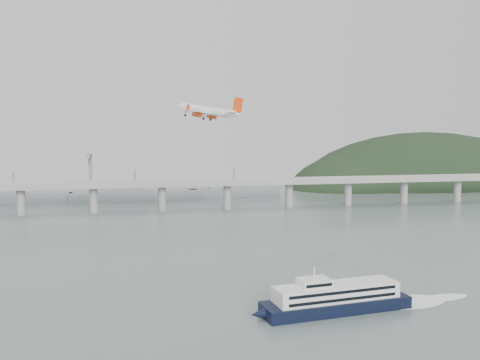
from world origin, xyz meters
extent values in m
plane|color=slate|center=(0.00, 0.00, 0.00)|extent=(900.00, 900.00, 0.00)
cube|color=gray|center=(0.00, 200.00, 20.00)|extent=(800.00, 22.00, 2.20)
cube|color=gray|center=(0.00, 189.50, 22.00)|extent=(800.00, 0.60, 1.80)
cube|color=gray|center=(0.00, 210.50, 22.00)|extent=(800.00, 0.60, 1.80)
cylinder|color=gray|center=(-130.00, 200.00, 9.50)|extent=(6.00, 6.00, 21.00)
cylinder|color=gray|center=(-80.00, 200.00, 9.50)|extent=(6.00, 6.00, 21.00)
cylinder|color=gray|center=(-30.00, 200.00, 9.50)|extent=(6.00, 6.00, 21.00)
cylinder|color=gray|center=(20.00, 200.00, 9.50)|extent=(6.00, 6.00, 21.00)
cylinder|color=gray|center=(70.00, 200.00, 9.50)|extent=(6.00, 6.00, 21.00)
cylinder|color=gray|center=(120.00, 200.00, 9.50)|extent=(6.00, 6.00, 21.00)
cylinder|color=gray|center=(170.00, 200.00, 9.50)|extent=(6.00, 6.00, 21.00)
cylinder|color=gray|center=(220.00, 200.00, 9.50)|extent=(6.00, 6.00, 21.00)
ellipsoid|color=black|center=(270.00, 330.00, -18.00)|extent=(320.00, 150.00, 156.00)
ellipsoid|color=black|center=(175.00, 320.00, -12.00)|extent=(140.00, 110.00, 96.00)
cube|color=slate|center=(-150.00, 270.00, 4.00)|extent=(95.67, 20.15, 8.00)
cube|color=slate|center=(-159.50, 270.00, 12.00)|extent=(33.90, 15.02, 8.00)
cylinder|color=slate|center=(-150.00, 270.00, 20.00)|extent=(1.60, 1.60, 14.00)
cube|color=slate|center=(-50.00, 265.00, 4.00)|extent=(110.55, 21.43, 8.00)
cube|color=slate|center=(-61.00, 265.00, 12.00)|extent=(39.01, 16.73, 8.00)
cylinder|color=slate|center=(-50.00, 265.00, 20.00)|extent=(1.60, 1.60, 14.00)
cube|color=slate|center=(40.00, 275.00, 4.00)|extent=(85.00, 13.60, 8.00)
cube|color=slate|center=(31.50, 275.00, 12.00)|extent=(29.75, 11.90, 8.00)
cylinder|color=slate|center=(40.00, 275.00, 20.00)|extent=(1.60, 1.60, 14.00)
cube|color=slate|center=(-90.00, 300.00, 20.00)|extent=(3.00, 3.00, 40.00)
cube|color=slate|center=(-90.00, 290.00, 38.00)|extent=(3.00, 28.00, 3.00)
cube|color=black|center=(14.54, -30.96, 2.02)|extent=(51.55, 17.87, 4.04)
cone|color=black|center=(-12.54, -34.11, 2.02)|extent=(5.48, 4.60, 4.04)
cube|color=white|center=(14.54, -30.96, 6.56)|extent=(43.29, 14.93, 5.05)
cube|color=black|center=(15.13, -36.03, 7.88)|extent=(38.13, 4.59, 1.01)
cube|color=black|center=(15.13, -36.03, 5.45)|extent=(38.13, 4.59, 1.01)
cube|color=black|center=(13.95, -25.90, 7.88)|extent=(38.13, 4.59, 1.01)
cube|color=black|center=(13.95, -25.90, 5.45)|extent=(38.13, 4.59, 1.01)
cube|color=white|center=(6.52, -31.90, 10.40)|extent=(10.85, 8.19, 2.63)
cube|color=black|center=(6.93, -35.46, 10.40)|extent=(9.04, 1.17, 1.01)
cylinder|color=white|center=(6.52, -31.90, 13.63)|extent=(0.56, 0.56, 4.04)
ellipsoid|color=white|center=(42.62, -27.70, 0.05)|extent=(30.57, 17.80, 0.20)
ellipsoid|color=white|center=(56.66, -26.07, 0.05)|extent=(22.50, 9.74, 0.20)
cylinder|color=white|center=(-15.02, 62.89, 69.62)|extent=(22.98, 25.08, 8.40)
cone|color=white|center=(-26.92, 74.91, 72.24)|extent=(6.10, 6.14, 4.49)
cone|color=white|center=(-2.66, 50.46, 67.46)|extent=(6.92, 6.82, 4.65)
cube|color=white|center=(-14.43, 62.22, 68.40)|extent=(29.37, 29.55, 3.07)
cube|color=white|center=(-3.30, 51.16, 68.36)|extent=(11.45, 11.52, 1.45)
cube|color=#F54210|center=(-2.05, 50.16, 71.68)|extent=(4.62, 4.14, 7.62)
cylinder|color=#F54210|center=(-11.62, 67.62, 66.87)|extent=(5.05, 5.22, 3.14)
cylinder|color=black|center=(-13.18, 69.20, 67.21)|extent=(2.28, 2.10, 2.49)
cube|color=white|center=(-11.47, 67.54, 67.92)|extent=(2.23, 2.16, 1.69)
cylinder|color=#F54210|center=(-19.90, 59.28, 67.48)|extent=(5.05, 5.22, 3.14)
cylinder|color=black|center=(-21.46, 60.86, 67.82)|extent=(2.28, 2.10, 2.49)
cube|color=white|center=(-19.75, 59.21, 68.53)|extent=(2.23, 2.16, 1.69)
cylinder|color=black|center=(-12.75, 64.33, 66.36)|extent=(0.91, 0.73, 2.61)
cylinder|color=black|center=(-12.92, 64.41, 65.20)|extent=(1.29, 1.21, 1.36)
cylinder|color=black|center=(-16.67, 60.38, 66.65)|extent=(0.91, 0.73, 2.61)
cylinder|color=black|center=(-16.84, 60.47, 65.49)|extent=(1.29, 1.21, 1.36)
cylinder|color=black|center=(-24.38, 72.12, 68.63)|extent=(0.91, 0.73, 2.61)
cylinder|color=black|center=(-24.55, 72.20, 67.47)|extent=(1.29, 1.21, 1.36)
cube|color=#F54210|center=(0.04, 73.51, 68.40)|extent=(1.71, 1.54, 2.81)
cube|color=#F54210|center=(-25.55, 47.74, 70.29)|extent=(1.71, 1.54, 2.81)
camera|label=1|loc=(-49.61, -184.09, 58.55)|focal=38.00mm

